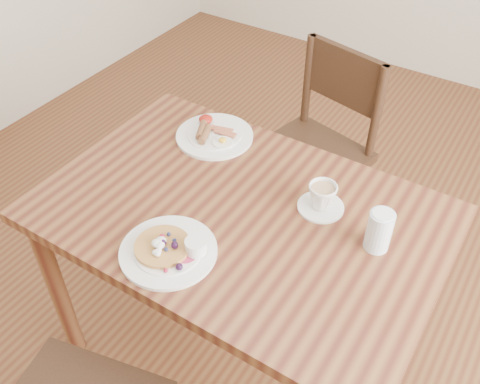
# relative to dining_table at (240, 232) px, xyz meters

# --- Properties ---
(ground) EXTENTS (5.00, 5.00, 0.00)m
(ground) POSITION_rel_dining_table_xyz_m (0.00, 0.00, -0.65)
(ground) COLOR #572A18
(ground) RESTS_ON ground
(dining_table) EXTENTS (1.20, 0.80, 0.75)m
(dining_table) POSITION_rel_dining_table_xyz_m (0.00, 0.00, 0.00)
(dining_table) COLOR brown
(dining_table) RESTS_ON ground
(chair_far) EXTENTS (0.51, 0.51, 0.88)m
(chair_far) POSITION_rel_dining_table_xyz_m (-0.09, 0.75, -0.16)
(chair_far) COLOR #331F12
(chair_far) RESTS_ON ground
(pancake_plate) EXTENTS (0.27, 0.27, 0.06)m
(pancake_plate) POSITION_rel_dining_table_xyz_m (-0.07, -0.25, 0.11)
(pancake_plate) COLOR white
(pancake_plate) RESTS_ON dining_table
(breakfast_plate) EXTENTS (0.27, 0.27, 0.04)m
(breakfast_plate) POSITION_rel_dining_table_xyz_m (-0.28, 0.26, 0.11)
(breakfast_plate) COLOR white
(breakfast_plate) RESTS_ON dining_table
(teacup_saucer) EXTENTS (0.14, 0.14, 0.09)m
(teacup_saucer) POSITION_rel_dining_table_xyz_m (0.20, 0.14, 0.14)
(teacup_saucer) COLOR white
(teacup_saucer) RESTS_ON dining_table
(water_glass) EXTENTS (0.07, 0.07, 0.12)m
(water_glass) POSITION_rel_dining_table_xyz_m (0.40, 0.08, 0.16)
(water_glass) COLOR silver
(water_glass) RESTS_ON dining_table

